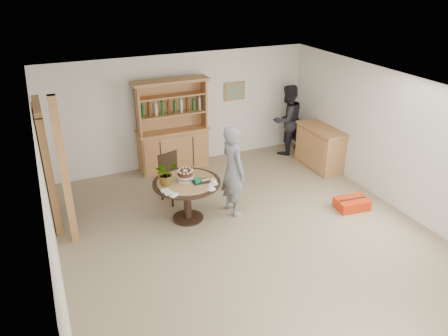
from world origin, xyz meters
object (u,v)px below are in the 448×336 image
hutch (173,140)px  red_suitcase (352,204)px  teen_boy (233,170)px  adult_person (287,120)px  sideboard (320,147)px  dining_table (187,189)px  dining_chair (172,174)px

hutch → red_suitcase: bearing=-50.8°
teen_boy → red_suitcase: size_ratio=2.67×
adult_person → red_suitcase: bearing=73.9°
hutch → sideboard: (3.04, -1.24, -0.22)m
sideboard → teen_boy: size_ratio=0.74×
sideboard → dining_table: sideboard is taller
dining_chair → adult_person: size_ratio=0.56×
teen_boy → red_suitcase: (2.11, -0.81, -0.76)m
hutch → red_suitcase: size_ratio=3.18×
hutch → sideboard: 3.29m
dining_chair → adult_person: (3.24, 1.10, 0.31)m
red_suitcase → dining_table: bearing=169.4°
adult_person → dining_chair: bearing=7.9°
sideboard → teen_boy: (-2.63, -1.03, 0.38)m
dining_chair → adult_person: 3.44m
adult_person → teen_boy: bearing=29.7°
sideboard → dining_chair: (-3.51, -0.10, 0.06)m
dining_table → adult_person: adult_person is taller
teen_boy → hutch: bearing=5.5°
hutch → dining_table: size_ratio=1.70×
hutch → dining_table: bearing=-101.5°
dining_table → red_suitcase: 3.13m
adult_person → red_suitcase: adult_person is taller
adult_person → sideboard: bearing=94.0°
adult_person → red_suitcase: size_ratio=2.63×
dining_table → sideboard: bearing=14.9°
adult_person → red_suitcase: (-0.26, -2.84, -0.74)m
dining_table → adult_person: size_ratio=0.71×
dining_chair → teen_boy: 1.31m
sideboard → adult_person: size_ratio=0.75×
dining_chair → sideboard: bearing=-15.0°
dining_table → dining_chair: dining_chair is taller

